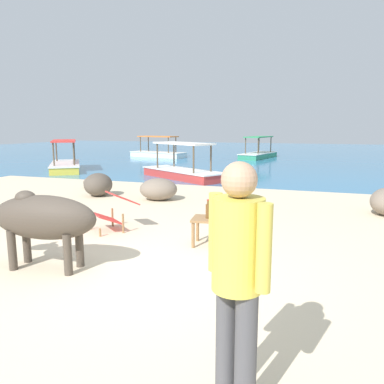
{
  "coord_description": "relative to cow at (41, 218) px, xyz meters",
  "views": [
    {
      "loc": [
        2.07,
        -4.15,
        1.86
      ],
      "look_at": [
        -0.37,
        3.0,
        0.55
      ],
      "focal_mm": 35.24,
      "sensor_mm": 36.0,
      "label": 1
    }
  ],
  "objects": [
    {
      "name": "sand_beach",
      "position": [
        1.28,
        0.34,
        -0.69
      ],
      "size": [
        18.0,
        14.0,
        0.04
      ],
      "primitive_type": "cube",
      "color": "beige",
      "rests_on": "ground"
    },
    {
      "name": "water_surface",
      "position": [
        1.28,
        22.34,
        -0.71
      ],
      "size": [
        60.0,
        36.0,
        0.03
      ],
      "primitive_type": "cube",
      "color": "teal",
      "rests_on": "ground"
    },
    {
      "name": "cow",
      "position": [
        0.0,
        0.0,
        0.0
      ],
      "size": [
        1.82,
        0.69,
        1.02
      ],
      "rotation": [
        0.0,
        0.0,
        3.25
      ],
      "color": "#4C4238",
      "rests_on": "sand_beach"
    },
    {
      "name": "low_bench_table",
      "position": [
        1.9,
        1.63,
        -0.31
      ],
      "size": [
        0.81,
        0.53,
        0.44
      ],
      "rotation": [
        0.0,
        0.0,
        0.12
      ],
      "color": "olive",
      "rests_on": "sand_beach"
    },
    {
      "name": "bottle",
      "position": [
        1.76,
        1.59,
        -0.12
      ],
      "size": [
        0.07,
        0.07,
        0.3
      ],
      "color": "brown",
      "rests_on": "low_bench_table"
    },
    {
      "name": "deck_chair_far",
      "position": [
        -0.06,
        1.92,
        -0.29
      ],
      "size": [
        0.9,
        0.93,
        0.68
      ],
      "rotation": [
        0.0,
        0.0,
        4.03
      ],
      "color": "olive",
      "rests_on": "sand_beach"
    },
    {
      "name": "person_standing",
      "position": [
        2.9,
        -1.62,
        0.27
      ],
      "size": [
        0.44,
        0.32,
        1.62
      ],
      "rotation": [
        0.0,
        0.0,
        4.12
      ],
      "color": "#4C4C51",
      "rests_on": "sand_beach"
    },
    {
      "name": "shore_rock_medium",
      "position": [
        -3.04,
        5.82,
        -0.49
      ],
      "size": [
        0.72,
        0.62,
        0.36
      ],
      "primitive_type": "ellipsoid",
      "rotation": [
        0.0,
        0.0,
        3.08
      ],
      "color": "gray",
      "rests_on": "sand_beach"
    },
    {
      "name": "shore_rock_small",
      "position": [
        -0.46,
        4.74,
        -0.4
      ],
      "size": [
        1.08,
        0.95,
        0.55
      ],
      "primitive_type": "ellipsoid",
      "rotation": [
        0.0,
        0.0,
        0.2
      ],
      "color": "gray",
      "rests_on": "sand_beach"
    },
    {
      "name": "shore_rock_flat",
      "position": [
        -2.21,
        4.75,
        -0.37
      ],
      "size": [
        0.98,
        1.03,
        0.61
      ],
      "primitive_type": "ellipsoid",
      "rotation": [
        0.0,
        0.0,
        1.92
      ],
      "color": "brown",
      "rests_on": "sand_beach"
    },
    {
      "name": "boat_white",
      "position": [
        -6.18,
        17.62,
        -0.42
      ],
      "size": [
        3.84,
        2.02,
        1.29
      ],
      "rotation": [
        0.0,
        0.0,
        6.04
      ],
      "color": "white",
      "rests_on": "water_surface"
    },
    {
      "name": "boat_yellow",
      "position": [
        -7.0,
        9.68,
        -0.42
      ],
      "size": [
        3.08,
        3.66,
        1.29
      ],
      "rotation": [
        0.0,
        0.0,
        2.19
      ],
      "color": "gold",
      "rests_on": "water_surface"
    },
    {
      "name": "boat_red",
      "position": [
        -1.34,
        8.93,
        -0.42
      ],
      "size": [
        3.72,
        2.94,
        1.29
      ],
      "rotation": [
        0.0,
        0.0,
        2.58
      ],
      "color": "#C63833",
      "rests_on": "water_surface"
    },
    {
      "name": "boat_green",
      "position": [
        -0.17,
        18.79,
        -0.42
      ],
      "size": [
        1.88,
        3.83,
        1.29
      ],
      "rotation": [
        0.0,
        0.0,
        1.37
      ],
      "color": "#338E66",
      "rests_on": "water_surface"
    }
  ]
}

